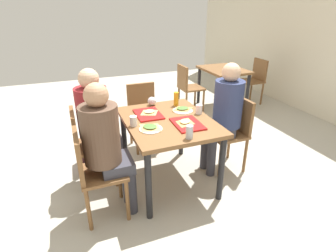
# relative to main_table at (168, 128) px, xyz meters

# --- Properties ---
(ground_plane) EXTENTS (10.00, 10.00, 0.02)m
(ground_plane) POSITION_rel_main_table_xyz_m (0.00, 0.00, -0.66)
(ground_plane) COLOR #B2AD9E
(main_table) EXTENTS (1.09, 0.87, 0.75)m
(main_table) POSITION_rel_main_table_xyz_m (0.00, 0.00, 0.00)
(main_table) COLOR brown
(main_table) RESTS_ON ground_plane
(chair_near_left) EXTENTS (0.40, 0.40, 0.87)m
(chair_near_left) POSITION_rel_main_table_xyz_m (-0.27, -0.82, -0.14)
(chair_near_left) COLOR brown
(chair_near_left) RESTS_ON ground_plane
(chair_near_right) EXTENTS (0.40, 0.40, 0.87)m
(chair_near_right) POSITION_rel_main_table_xyz_m (0.27, -0.82, -0.14)
(chair_near_right) COLOR brown
(chair_near_right) RESTS_ON ground_plane
(chair_far_side) EXTENTS (0.40, 0.40, 0.87)m
(chair_far_side) POSITION_rel_main_table_xyz_m (0.00, 0.82, -0.14)
(chair_far_side) COLOR brown
(chair_far_side) RESTS_ON ground_plane
(chair_left_end) EXTENTS (0.40, 0.40, 0.87)m
(chair_left_end) POSITION_rel_main_table_xyz_m (-0.93, 0.00, -0.14)
(chair_left_end) COLOR brown
(chair_left_end) RESTS_ON ground_plane
(person_in_red) EXTENTS (0.32, 0.42, 1.28)m
(person_in_red) POSITION_rel_main_table_xyz_m (-0.27, -0.68, 0.11)
(person_in_red) COLOR #383842
(person_in_red) RESTS_ON ground_plane
(person_in_brown_jacket) EXTENTS (0.32, 0.42, 1.28)m
(person_in_brown_jacket) POSITION_rel_main_table_xyz_m (0.27, -0.68, 0.11)
(person_in_brown_jacket) COLOR #383842
(person_in_brown_jacket) RESTS_ON ground_plane
(person_far_side) EXTENTS (0.32, 0.42, 1.28)m
(person_far_side) POSITION_rel_main_table_xyz_m (-0.00, 0.68, 0.11)
(person_far_side) COLOR #383842
(person_far_side) RESTS_ON ground_plane
(tray_red_near) EXTENTS (0.36, 0.27, 0.02)m
(tray_red_near) POSITION_rel_main_table_xyz_m (-0.19, -0.15, 0.11)
(tray_red_near) COLOR red
(tray_red_near) RESTS_ON main_table
(tray_red_far) EXTENTS (0.37, 0.27, 0.02)m
(tray_red_far) POSITION_rel_main_table_xyz_m (0.19, 0.13, 0.11)
(tray_red_far) COLOR red
(tray_red_far) RESTS_ON main_table
(paper_plate_center) EXTENTS (0.22, 0.22, 0.01)m
(paper_plate_center) POSITION_rel_main_table_xyz_m (-0.16, 0.24, 0.10)
(paper_plate_center) COLOR white
(paper_plate_center) RESTS_ON main_table
(paper_plate_near_edge) EXTENTS (0.22, 0.22, 0.01)m
(paper_plate_near_edge) POSITION_rel_main_table_xyz_m (0.16, -0.24, 0.10)
(paper_plate_near_edge) COLOR white
(paper_plate_near_edge) RESTS_ON main_table
(pizza_slice_a) EXTENTS (0.20, 0.21, 0.02)m
(pizza_slice_a) POSITION_rel_main_table_xyz_m (-0.21, -0.13, 0.13)
(pizza_slice_a) COLOR #DBAD60
(pizza_slice_a) RESTS_ON tray_red_near
(pizza_slice_b) EXTENTS (0.23, 0.22, 0.02)m
(pizza_slice_b) POSITION_rel_main_table_xyz_m (0.17, 0.11, 0.13)
(pizza_slice_b) COLOR tan
(pizza_slice_b) RESTS_ON tray_red_far
(pizza_slice_c) EXTENTS (0.17, 0.20, 0.02)m
(pizza_slice_c) POSITION_rel_main_table_xyz_m (-0.19, 0.25, 0.12)
(pizza_slice_c) COLOR tan
(pizza_slice_c) RESTS_ON paper_plate_center
(pizza_slice_d) EXTENTS (0.26, 0.25, 0.02)m
(pizza_slice_d) POSITION_rel_main_table_xyz_m (0.15, -0.24, 0.12)
(pizza_slice_d) COLOR #DBAD60
(pizza_slice_d) RESTS_ON paper_plate_near_edge
(plastic_cup_a) EXTENTS (0.07, 0.07, 0.10)m
(plastic_cup_a) POSITION_rel_main_table_xyz_m (-0.03, 0.37, 0.15)
(plastic_cup_a) COLOR white
(plastic_cup_a) RESTS_ON main_table
(plastic_cup_b) EXTENTS (0.07, 0.07, 0.10)m
(plastic_cup_b) POSITION_rel_main_table_xyz_m (0.03, -0.37, 0.15)
(plastic_cup_b) COLOR white
(plastic_cup_b) RESTS_ON main_table
(soda_can) EXTENTS (0.07, 0.07, 0.12)m
(soda_can) POSITION_rel_main_table_xyz_m (0.46, 0.02, 0.16)
(soda_can) COLOR #B7BCC6
(soda_can) RESTS_ON main_table
(condiment_bottle) EXTENTS (0.06, 0.06, 0.16)m
(condiment_bottle) POSITION_rel_main_table_xyz_m (-0.35, 0.24, 0.18)
(condiment_bottle) COLOR orange
(condiment_bottle) RESTS_ON main_table
(foil_bundle) EXTENTS (0.10, 0.10, 0.10)m
(foil_bundle) POSITION_rel_main_table_xyz_m (-0.46, -0.02, 0.15)
(foil_bundle) COLOR silver
(foil_bundle) RESTS_ON main_table
(handbag) EXTENTS (0.33, 0.17, 0.28)m
(handbag) POSITION_rel_main_table_xyz_m (-0.62, -0.83, -0.51)
(handbag) COLOR #592D38
(handbag) RESTS_ON ground_plane
(background_table) EXTENTS (0.90, 0.70, 0.75)m
(background_table) POSITION_rel_main_table_xyz_m (-1.84, 1.82, -0.03)
(background_table) COLOR brown
(background_table) RESTS_ON ground_plane
(background_chair_near) EXTENTS (0.40, 0.40, 0.87)m
(background_chair_near) POSITION_rel_main_table_xyz_m (-1.84, 1.08, -0.14)
(background_chair_near) COLOR brown
(background_chair_near) RESTS_ON ground_plane
(background_chair_far) EXTENTS (0.40, 0.40, 0.87)m
(background_chair_far) POSITION_rel_main_table_xyz_m (-1.84, 2.55, -0.14)
(background_chair_far) COLOR brown
(background_chair_far) RESTS_ON ground_plane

